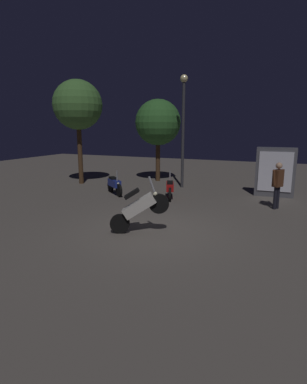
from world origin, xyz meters
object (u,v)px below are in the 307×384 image
(motorcycle_white_foreground, at_px, (139,208))
(motorcycle_red_parked_left, at_px, (170,188))
(person_rider_beside, at_px, (278,181))
(motorcycle_blue_parked_right, at_px, (114,185))
(kiosk_billboard, at_px, (275,172))
(streetlamp_near, at_px, (183,118))

(motorcycle_white_foreground, distance_m, motorcycle_red_parked_left, 4.52)
(motorcycle_red_parked_left, distance_m, person_rider_beside, 4.22)
(motorcycle_red_parked_left, xyz_separation_m, motorcycle_blue_parked_right, (-2.53, -0.26, 0.00))
(motorcycle_blue_parked_right, bearing_deg, motorcycle_white_foreground, -12.58)
(motorcycle_red_parked_left, height_order, motorcycle_blue_parked_right, same)
(motorcycle_white_foreground, bearing_deg, motorcycle_blue_parked_right, 104.31)
(motorcycle_blue_parked_right, relative_size, kiosk_billboard, 0.64)
(motorcycle_white_foreground, bearing_deg, streetlamp_near, 74.68)
(person_rider_beside, xyz_separation_m, streetlamp_near, (-4.46, 2.57, 2.34))
(motorcycle_blue_parked_right, relative_size, streetlamp_near, 0.25)
(streetlamp_near, xyz_separation_m, kiosk_billboard, (4.28, -0.31, -2.31))
(streetlamp_near, height_order, kiosk_billboard, streetlamp_near)
(motorcycle_white_foreground, xyz_separation_m, motorcycle_blue_parked_right, (-3.28, 4.19, -0.31))
(motorcycle_blue_parked_right, xyz_separation_m, streetlamp_near, (2.25, 2.77, 2.92))
(kiosk_billboard, bearing_deg, person_rider_beside, 92.44)
(motorcycle_red_parked_left, distance_m, motorcycle_blue_parked_right, 2.55)
(kiosk_billboard, bearing_deg, streetlamp_near, -6.24)
(motorcycle_red_parked_left, relative_size, streetlamp_near, 0.30)
(streetlamp_near, bearing_deg, kiosk_billboard, -4.10)
(motorcycle_red_parked_left, relative_size, motorcycle_blue_parked_right, 1.18)
(person_rider_beside, bearing_deg, streetlamp_near, -178.15)
(motorcycle_blue_parked_right, height_order, kiosk_billboard, kiosk_billboard)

